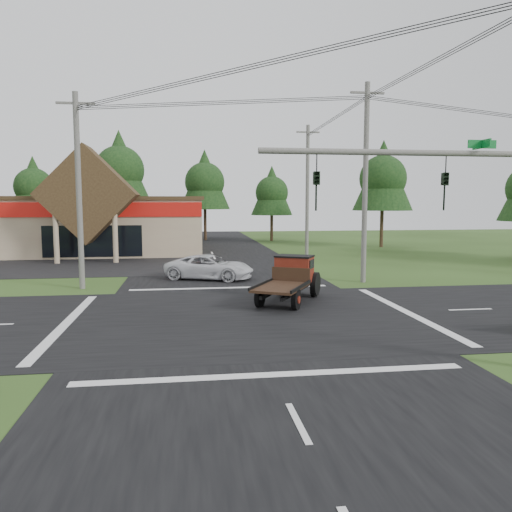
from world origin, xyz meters
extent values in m
plane|color=#2A4217|center=(0.00, 0.00, 0.00)|extent=(120.00, 120.00, 0.00)
cube|color=black|center=(0.00, 0.00, 0.01)|extent=(12.00, 120.00, 0.02)
cube|color=black|center=(0.00, 0.00, 0.01)|extent=(120.00, 12.00, 0.02)
cube|color=black|center=(-14.00, 19.00, 0.01)|extent=(28.00, 14.00, 0.02)
cube|color=tan|center=(-16.00, 30.00, 2.50)|extent=(30.00, 15.00, 5.00)
cube|color=#362516|center=(-16.00, 30.00, 5.05)|extent=(30.40, 15.40, 0.30)
cube|color=maroon|center=(-16.00, 22.45, 4.10)|extent=(30.00, 0.12, 1.20)
cube|color=#362516|center=(-10.00, 21.50, 5.30)|extent=(7.78, 4.00, 7.78)
cylinder|color=tan|center=(-12.20, 19.80, 2.00)|extent=(0.40, 0.40, 4.00)
cylinder|color=tan|center=(-7.80, 19.80, 2.00)|extent=(0.40, 0.40, 4.00)
cube|color=black|center=(-10.00, 22.48, 1.50)|extent=(8.00, 0.08, 2.60)
cylinder|color=#595651|center=(3.50, -7.50, 6.00)|extent=(8.00, 0.16, 0.16)
imported|color=black|center=(4.50, -7.50, 5.00)|extent=(0.16, 0.20, 1.00)
imported|color=black|center=(1.00, -7.50, 5.00)|extent=(0.16, 0.20, 1.00)
cube|color=#0C6626|center=(5.50, -7.50, 6.25)|extent=(0.80, 0.04, 0.22)
cylinder|color=#595651|center=(-8.00, 8.00, 5.25)|extent=(0.30, 0.30, 10.50)
cube|color=#595651|center=(-8.00, 8.00, 9.90)|extent=(2.00, 0.12, 0.12)
cylinder|color=#595651|center=(8.00, 8.00, 5.75)|extent=(0.30, 0.30, 11.50)
cube|color=#595651|center=(8.00, 8.00, 10.90)|extent=(2.00, 0.12, 0.12)
cylinder|color=#595651|center=(8.00, 22.00, 5.60)|extent=(0.30, 0.30, 11.20)
cube|color=#595651|center=(8.00, 22.00, 10.60)|extent=(2.00, 0.12, 0.12)
cylinder|color=#332316|center=(-20.00, 42.00, 1.75)|extent=(0.36, 0.36, 3.50)
cone|color=black|center=(-20.00, 42.00, 6.80)|extent=(5.60, 5.60, 6.60)
sphere|color=black|center=(-20.00, 42.00, 6.50)|extent=(4.40, 4.40, 4.40)
cylinder|color=#332316|center=(-10.00, 41.00, 2.27)|extent=(0.36, 0.36, 4.55)
cone|color=black|center=(-10.00, 41.00, 8.84)|extent=(7.28, 7.28, 8.58)
sphere|color=black|center=(-10.00, 41.00, 8.45)|extent=(5.72, 5.72, 5.72)
cylinder|color=#332316|center=(0.00, 42.00, 1.92)|extent=(0.36, 0.36, 3.85)
cone|color=black|center=(0.00, 42.00, 7.48)|extent=(6.16, 6.16, 7.26)
sphere|color=black|center=(0.00, 42.00, 7.15)|extent=(4.84, 4.84, 4.84)
cylinder|color=#332316|center=(8.00, 40.00, 1.57)|extent=(0.36, 0.36, 3.15)
cone|color=black|center=(8.00, 40.00, 6.12)|extent=(5.04, 5.04, 5.94)
sphere|color=black|center=(8.00, 40.00, 5.85)|extent=(3.96, 3.96, 3.96)
cylinder|color=#332316|center=(18.00, 30.00, 1.92)|extent=(0.36, 0.36, 3.85)
cone|color=black|center=(18.00, 30.00, 7.48)|extent=(6.16, 6.16, 7.26)
sphere|color=black|center=(18.00, 30.00, 7.15)|extent=(4.84, 4.84, 4.84)
imported|color=silver|center=(-0.92, 10.44, 0.75)|extent=(5.91, 4.32, 1.49)
camera|label=1|loc=(-2.30, -20.00, 4.73)|focal=35.00mm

